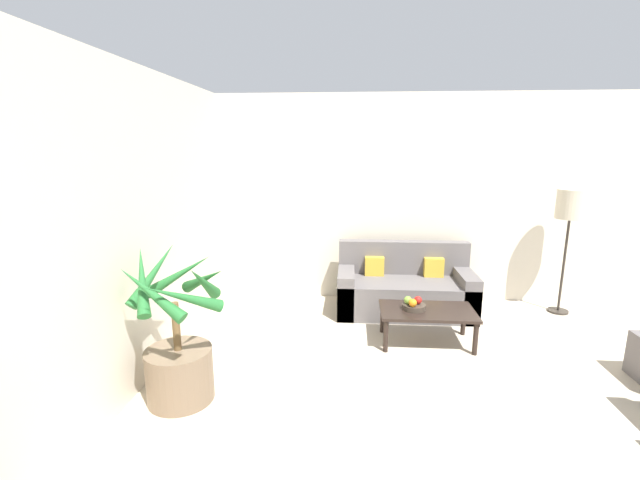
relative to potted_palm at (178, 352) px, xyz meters
name	(u,v)px	position (x,y,z in m)	size (l,w,h in m)	color
wall_back	(488,200)	(3.14, 2.60, 0.93)	(8.69, 0.06, 2.70)	beige
wall_left	(49,263)	(-0.44, -0.73, 0.93)	(0.06, 8.20, 2.70)	beige
potted_palm	(178,352)	(0.00, 0.00, 0.00)	(0.79, 0.87, 1.29)	brown
sofa_loveseat	(404,289)	(2.05, 2.07, -0.13)	(1.65, 0.77, 0.85)	#605B5B
floor_lamp	(571,210)	(3.98, 2.19, 0.88)	(0.33, 0.33, 1.54)	#2D2823
coffee_table	(427,314)	(2.18, 1.19, -0.10)	(0.97, 0.56, 0.37)	black
fruit_bowl	(414,307)	(2.04, 1.19, -0.02)	(0.24, 0.24, 0.06)	#42382D
apple_red	(418,300)	(2.08, 1.21, 0.05)	(0.08, 0.08, 0.08)	red
apple_green	(408,300)	(1.97, 1.20, 0.05)	(0.08, 0.08, 0.08)	olive
orange_fruit	(413,303)	(2.01, 1.12, 0.05)	(0.08, 0.08, 0.08)	orange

